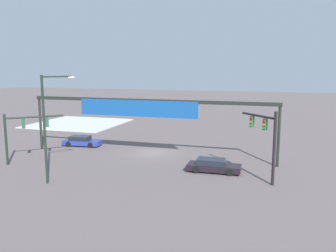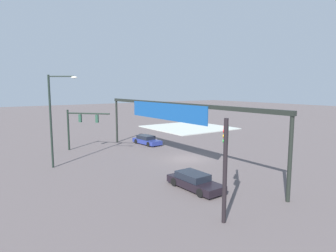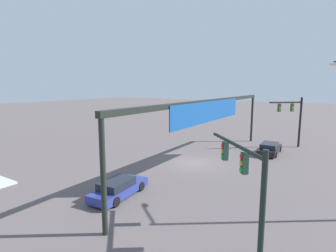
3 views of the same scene
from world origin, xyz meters
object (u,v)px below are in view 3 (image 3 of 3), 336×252
(traffic_signal_near_corner, at_px, (294,115))
(traffic_signal_opposite_side, at_px, (245,175))
(sedan_car_approaching, at_px, (270,148))
(sedan_car_waiting_far, at_px, (119,188))

(traffic_signal_near_corner, relative_size, traffic_signal_opposite_side, 1.20)
(sedan_car_approaching, xyz_separation_m, sedan_car_waiting_far, (17.29, -6.15, -0.00))
(traffic_signal_opposite_side, xyz_separation_m, sedan_car_waiting_far, (-1.28, -8.73, -2.93))
(traffic_signal_opposite_side, relative_size, sedan_car_approaching, 1.03)
(traffic_signal_near_corner, bearing_deg, sedan_car_approaching, 28.34)
(traffic_signal_near_corner, height_order, sedan_car_waiting_far, traffic_signal_near_corner)
(sedan_car_approaching, distance_m, sedan_car_waiting_far, 18.36)
(traffic_signal_near_corner, distance_m, sedan_car_approaching, 5.96)
(traffic_signal_opposite_side, relative_size, sedan_car_waiting_far, 1.06)
(traffic_signal_opposite_side, distance_m, sedan_car_waiting_far, 9.30)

